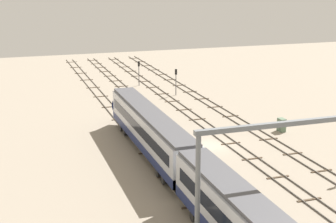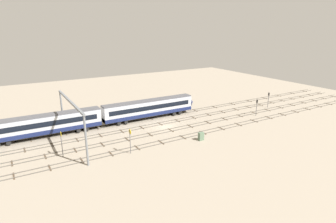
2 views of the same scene
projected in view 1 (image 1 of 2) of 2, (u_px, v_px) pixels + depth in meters
ground_plane at (211, 146)px, 57.18m from camera, size 148.74×148.74×0.00m
track_near_foreground at (269, 139)px, 59.44m from camera, size 132.74×2.40×0.16m
track_second_near at (231, 143)px, 57.92m from camera, size 132.74×2.40×0.16m
track_middle at (191, 148)px, 56.40m from camera, size 132.74×2.40×0.16m
track_with_train at (149, 152)px, 54.87m from camera, size 132.74×2.40×0.16m
overhead_gantry at (324, 146)px, 36.31m from camera, size 0.40×20.45×9.14m
signal_light_trackside_approach at (139, 70)px, 87.82m from camera, size 0.31×0.32×4.40m
signal_light_trackside_departure at (176, 78)px, 80.77m from camera, size 0.31×0.32×4.35m
relay_cabinet at (282, 125)px, 62.37m from camera, size 1.12×0.72×1.67m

